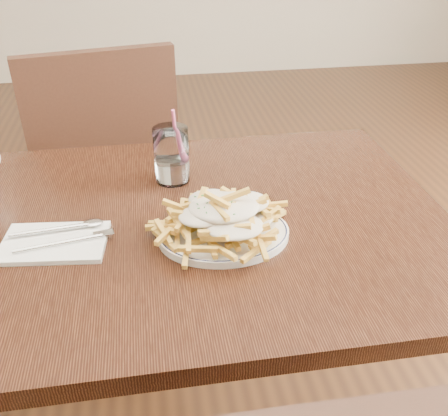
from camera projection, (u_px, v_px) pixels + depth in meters
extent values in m
cube|color=black|center=(169.00, 228.00, 1.07)|extent=(1.20, 0.80, 0.04)
cylinder|color=black|center=(336.00, 248.00, 1.63)|extent=(0.05, 0.05, 0.71)
cube|color=black|center=(105.00, 180.00, 1.81)|extent=(0.53, 0.53, 0.04)
cube|color=black|center=(105.00, 133.00, 1.50)|extent=(0.45, 0.13, 0.49)
cylinder|color=black|center=(150.00, 202.00, 2.14)|extent=(0.04, 0.04, 0.44)
cylinder|color=black|center=(57.00, 219.00, 2.03)|extent=(0.04, 0.04, 0.44)
cylinder|color=black|center=(174.00, 252.00, 1.84)|extent=(0.04, 0.04, 0.44)
cylinder|color=black|center=(67.00, 276.00, 1.72)|extent=(0.04, 0.04, 0.44)
torus|color=black|center=(224.00, 232.00, 0.99)|extent=(0.29, 0.29, 0.01)
ellipsoid|color=white|center=(224.00, 205.00, 0.96)|extent=(0.22, 0.19, 0.03)
cube|color=white|center=(54.00, 243.00, 0.98)|extent=(0.21, 0.15, 0.01)
cylinder|color=white|center=(172.00, 155.00, 1.17)|extent=(0.08, 0.08, 0.13)
cylinder|color=white|center=(172.00, 169.00, 1.19)|extent=(0.07, 0.07, 0.05)
cylinder|color=#D55182|center=(176.00, 143.00, 1.17)|extent=(0.02, 0.04, 0.18)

